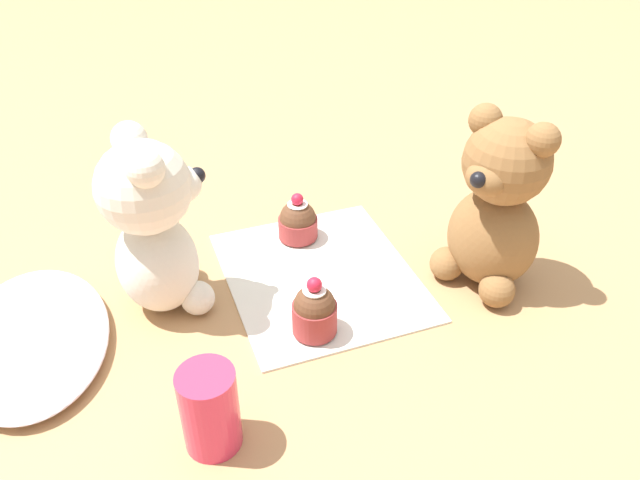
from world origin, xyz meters
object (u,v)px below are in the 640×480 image
object	(u,v)px
teddy_bear_cream	(154,226)
cupcake_near_cream_bear	(315,311)
cupcake_near_tan_bear	(299,221)
teddy_bear_tan	(497,207)
juice_glass	(210,409)

from	to	relation	value
teddy_bear_cream	cupcake_near_cream_bear	bearing A→B (deg)	-133.69
teddy_bear_cream	cupcake_near_tan_bear	world-z (taller)	teddy_bear_cream
teddy_bear_cream	teddy_bear_tan	world-z (taller)	teddy_bear_tan
cupcake_near_cream_bear	juice_glass	xyz separation A→B (m)	(-0.10, 0.13, 0.01)
juice_glass	teddy_bear_cream	bearing A→B (deg)	2.74
teddy_bear_cream	cupcake_near_cream_bear	size ratio (longest dim) A/B	2.96
cupcake_near_tan_bear	juice_glass	bearing A→B (deg)	147.53
juice_glass	cupcake_near_cream_bear	bearing A→B (deg)	-53.26
teddy_bear_tan	cupcake_near_cream_bear	bearing A→B (deg)	-109.68
cupcake_near_cream_bear	cupcake_near_tan_bear	world-z (taller)	cupcake_near_cream_bear
cupcake_near_cream_bear	cupcake_near_tan_bear	bearing A→B (deg)	-13.47
cupcake_near_cream_bear	teddy_bear_cream	bearing A→B (deg)	52.39
cupcake_near_cream_bear	juice_glass	world-z (taller)	juice_glass
teddy_bear_cream	juice_glass	xyz separation A→B (m)	(-0.21, -0.01, -0.06)
teddy_bear_tan	teddy_bear_cream	bearing A→B (deg)	-128.44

